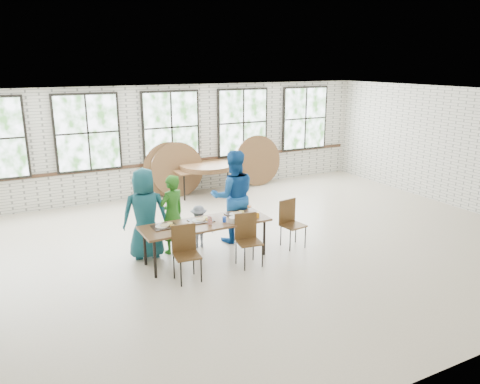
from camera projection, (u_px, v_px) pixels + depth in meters
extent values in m
plane|color=beige|center=(249.00, 247.00, 9.39)|extent=(12.00, 12.00, 0.00)
plane|color=white|center=(250.00, 95.00, 8.58)|extent=(12.00, 12.00, 0.00)
plane|color=silver|center=(171.00, 141.00, 12.83)|extent=(12.00, 0.00, 12.00)
plane|color=silver|center=(446.00, 259.00, 5.15)|extent=(12.00, 0.00, 12.00)
plane|color=silver|center=(460.00, 149.00, 11.66)|extent=(0.00, 9.00, 9.00)
cube|color=#422819|center=(172.00, 162.00, 12.97)|extent=(11.80, 0.05, 0.08)
cube|color=black|center=(88.00, 133.00, 11.70)|extent=(1.62, 0.05, 1.97)
cube|color=white|center=(88.00, 133.00, 11.67)|extent=(1.50, 0.01, 1.85)
cube|color=black|center=(171.00, 127.00, 12.68)|extent=(1.62, 0.05, 1.97)
cube|color=white|center=(172.00, 127.00, 12.65)|extent=(1.50, 0.01, 1.85)
cube|color=black|center=(243.00, 122.00, 13.66)|extent=(1.62, 0.05, 1.97)
cube|color=white|center=(243.00, 123.00, 13.63)|extent=(1.50, 0.01, 1.85)
cube|color=black|center=(305.00, 118.00, 14.64)|extent=(1.62, 0.05, 1.97)
cube|color=white|center=(305.00, 119.00, 14.61)|extent=(1.50, 0.01, 1.85)
cube|color=brown|center=(206.00, 223.00, 8.60)|extent=(2.41, 0.82, 0.04)
cylinder|color=black|center=(155.00, 259.00, 7.96)|extent=(0.05, 0.05, 0.70)
cylinder|color=black|center=(145.00, 247.00, 8.48)|extent=(0.05, 0.05, 0.70)
cylinder|color=black|center=(264.00, 238.00, 8.93)|extent=(0.05, 0.05, 0.70)
cylinder|color=black|center=(249.00, 228.00, 9.44)|extent=(0.05, 0.05, 0.70)
cube|color=#50361A|center=(187.00, 256.00, 7.84)|extent=(0.46, 0.44, 0.03)
cube|color=#50361A|center=(184.00, 238.00, 7.95)|extent=(0.42, 0.08, 0.50)
cylinder|color=black|center=(181.00, 275.00, 7.68)|extent=(0.02, 0.02, 0.44)
cylinder|color=black|center=(174.00, 267.00, 7.97)|extent=(0.02, 0.02, 0.44)
cylinder|color=black|center=(201.00, 270.00, 7.84)|extent=(0.02, 0.02, 0.44)
cylinder|color=black|center=(194.00, 263.00, 8.13)|extent=(0.02, 0.02, 0.44)
cube|color=#50361A|center=(249.00, 242.00, 8.43)|extent=(0.48, 0.46, 0.03)
cube|color=#50361A|center=(246.00, 226.00, 8.54)|extent=(0.42, 0.09, 0.50)
cylinder|color=black|center=(245.00, 259.00, 8.27)|extent=(0.02, 0.02, 0.44)
cylinder|color=black|center=(236.00, 253.00, 8.56)|extent=(0.02, 0.02, 0.44)
cylinder|color=black|center=(262.00, 256.00, 8.43)|extent=(0.02, 0.02, 0.44)
cylinder|color=black|center=(253.00, 249.00, 8.72)|extent=(0.02, 0.02, 0.44)
cube|color=#50361A|center=(293.00, 226.00, 9.29)|extent=(0.48, 0.46, 0.03)
cube|color=#50361A|center=(287.00, 211.00, 9.37)|extent=(0.42, 0.09, 0.50)
cylinder|color=black|center=(290.00, 241.00, 9.13)|extent=(0.02, 0.02, 0.44)
cylinder|color=black|center=(281.00, 235.00, 9.42)|extent=(0.02, 0.02, 0.44)
cylinder|color=black|center=(305.00, 238.00, 9.29)|extent=(0.02, 0.02, 0.44)
cylinder|color=black|center=(296.00, 232.00, 9.58)|extent=(0.02, 0.02, 0.44)
imported|color=#1B6069|center=(145.00, 214.00, 8.70)|extent=(0.94, 0.71, 1.73)
imported|color=#286C1C|center=(172.00, 214.00, 8.96)|extent=(0.66, 0.55, 1.55)
imported|color=#121D39|center=(199.00, 226.00, 9.29)|extent=(0.63, 0.46, 0.86)
imported|color=#164E9B|center=(233.00, 196.00, 9.50)|extent=(1.08, 0.94, 1.90)
cube|color=brown|center=(207.00, 169.00, 12.92)|extent=(1.81, 0.78, 0.04)
cylinder|color=black|center=(184.00, 188.00, 12.44)|extent=(0.04, 0.04, 0.70)
cylinder|color=black|center=(177.00, 183.00, 12.91)|extent=(0.04, 0.04, 0.70)
cylinder|color=black|center=(236.00, 181.00, 13.14)|extent=(0.04, 0.04, 0.70)
cylinder|color=black|center=(228.00, 177.00, 13.60)|extent=(0.04, 0.04, 0.70)
cube|color=black|center=(165.00, 227.00, 8.36)|extent=(0.44, 0.33, 0.02)
cube|color=black|center=(201.00, 221.00, 8.67)|extent=(0.44, 0.33, 0.02)
cube|color=black|center=(238.00, 214.00, 9.02)|extent=(0.44, 0.33, 0.02)
cylinder|color=black|center=(190.00, 225.00, 8.30)|extent=(0.09, 0.09, 0.09)
cube|color=red|center=(210.00, 221.00, 8.49)|extent=(0.06, 0.07, 0.11)
cylinder|color=blue|center=(224.00, 219.00, 8.61)|extent=(0.07, 0.07, 0.10)
cylinder|color=orange|center=(258.00, 215.00, 8.84)|extent=(0.07, 0.07, 0.11)
cylinder|color=white|center=(234.00, 220.00, 8.58)|extent=(0.17, 0.17, 0.10)
ellipsoid|color=white|center=(182.00, 229.00, 8.19)|extent=(0.11, 0.11, 0.05)
ellipsoid|color=white|center=(237.00, 216.00, 8.85)|extent=(0.11, 0.11, 0.05)
cylinder|color=brown|center=(207.00, 168.00, 12.91)|extent=(1.50, 1.50, 0.04)
cylinder|color=brown|center=(207.00, 166.00, 12.90)|extent=(1.50, 1.50, 0.04)
cylinder|color=brown|center=(207.00, 165.00, 12.89)|extent=(1.50, 1.50, 0.04)
cylinder|color=brown|center=(170.00, 170.00, 12.79)|extent=(1.50, 0.22, 1.49)
cylinder|color=brown|center=(178.00, 170.00, 12.79)|extent=(1.50, 0.30, 1.49)
cylinder|color=brown|center=(258.00, 161.00, 13.92)|extent=(1.50, 0.24, 1.49)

